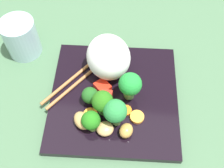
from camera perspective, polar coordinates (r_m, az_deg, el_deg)
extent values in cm
cube|color=#446948|center=(56.83, 0.42, -3.61)|extent=(110.00, 110.00, 2.00)
cube|color=black|center=(55.30, 0.43, -2.73)|extent=(26.34, 26.34, 1.50)
ellipsoid|color=white|center=(54.47, -0.74, 5.58)|extent=(11.96, 12.34, 8.80)
cylinder|color=#7EAF55|center=(50.71, 0.89, -7.07)|extent=(2.02, 2.27, 3.07)
sphere|color=#2A853E|center=(48.31, 0.67, -5.61)|extent=(4.27, 4.27, 4.27)
cylinder|color=#549B49|center=(51.81, -1.84, -4.89)|extent=(1.98, 2.21, 2.88)
sphere|color=#276C17|center=(49.38, -1.99, -3.57)|extent=(3.95, 3.95, 3.95)
cylinder|color=#5D9648|center=(53.26, 3.43, -1.77)|extent=(3.11, 3.21, 3.41)
sphere|color=#218F35|center=(50.59, 3.77, -0.12)|extent=(4.37, 4.37, 4.37)
cylinder|color=#7EB051|center=(50.90, -4.00, -8.70)|extent=(2.12, 2.13, 1.54)
sphere|color=#237619|center=(49.38, -4.40, -7.49)|extent=(3.49, 3.49, 3.49)
cylinder|color=#7AB950|center=(53.54, -4.36, -3.13)|extent=(1.18, 1.28, 1.52)
sphere|color=#20581E|center=(52.12, -4.58, -2.35)|extent=(3.19, 3.19, 3.19)
cylinder|color=orange|center=(52.82, 2.92, -5.45)|extent=(3.05, 3.05, 0.52)
cylinder|color=#F89934|center=(52.23, 5.19, -6.80)|extent=(3.64, 3.64, 0.71)
cylinder|color=#FC9D2B|center=(52.58, -4.47, -6.29)|extent=(3.84, 3.84, 0.40)
cube|color=red|center=(53.32, -1.10, -2.59)|extent=(2.16, 2.20, 2.10)
cube|color=red|center=(54.94, -1.97, -0.55)|extent=(3.84, 3.84, 1.34)
ellipsoid|color=tan|center=(50.40, -1.46, -9.23)|extent=(3.44, 3.24, 1.88)
ellipsoid|color=tan|center=(52.63, 0.48, -4.44)|extent=(2.70, 2.08, 1.61)
ellipsoid|color=tan|center=(51.06, -6.20, -7.51)|extent=(4.54, 4.70, 2.40)
ellipsoid|color=#C18F44|center=(50.09, 2.94, -9.61)|extent=(3.13, 3.44, 2.27)
cylinder|color=#A46A39|center=(57.88, -6.19, 2.82)|extent=(13.65, 18.12, 0.67)
cylinder|color=#A46A39|center=(57.17, -5.13, 1.97)|extent=(13.65, 18.12, 0.67)
cylinder|color=silver|center=(63.11, -18.26, 9.07)|extent=(7.31, 7.31, 8.45)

